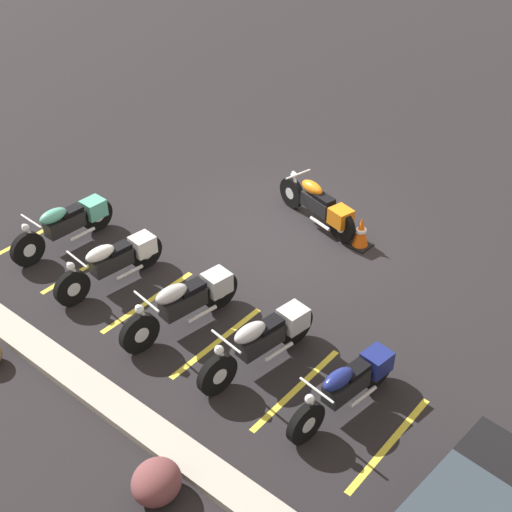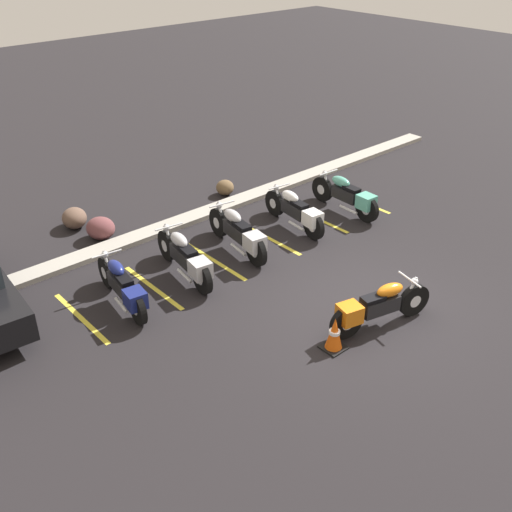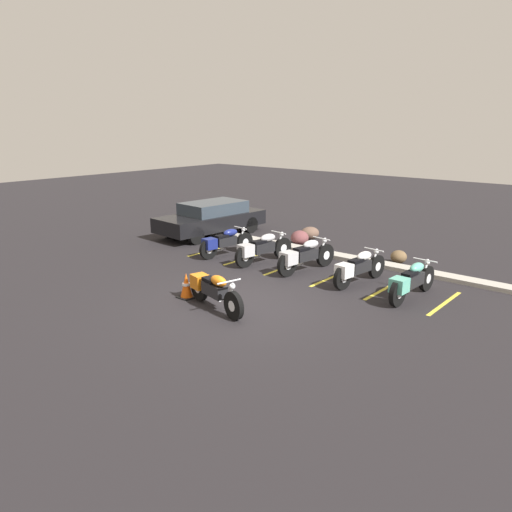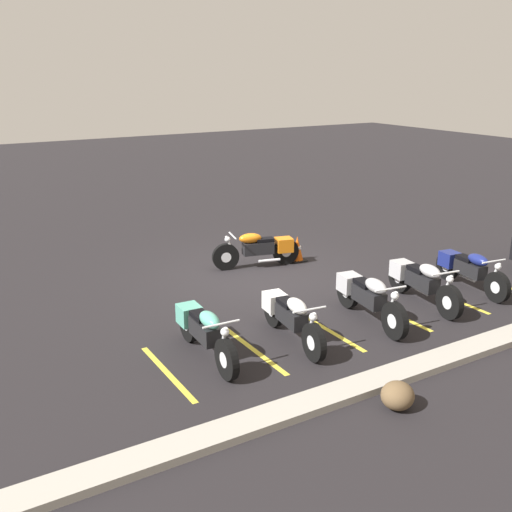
% 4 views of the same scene
% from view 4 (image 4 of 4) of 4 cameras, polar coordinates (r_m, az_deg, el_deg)
% --- Properties ---
extents(ground, '(60.00, 60.00, 0.00)m').
position_cam_4_polar(ground, '(14.10, 0.26, -1.81)').
color(ground, black).
extents(motorcycle_orange_featured, '(2.15, 0.83, 0.86)m').
position_cam_4_polar(motorcycle_orange_featured, '(14.56, 0.44, 0.71)').
color(motorcycle_orange_featured, black).
rests_on(motorcycle_orange_featured, ground).
extents(parked_bike_0, '(0.68, 2.17, 0.86)m').
position_cam_4_polar(parked_bike_0, '(13.91, 19.55, -1.15)').
color(parked_bike_0, black).
rests_on(parked_bike_0, ground).
extents(parked_bike_1, '(0.73, 2.28, 0.90)m').
position_cam_4_polar(parked_bike_1, '(12.77, 15.37, -2.28)').
color(parked_bike_1, black).
rests_on(parked_bike_1, ground).
extents(parked_bike_2, '(0.75, 2.31, 0.91)m').
position_cam_4_polar(parked_bike_2, '(11.68, 10.51, -3.76)').
color(parked_bike_2, black).
rests_on(parked_bike_2, ground).
extents(parked_bike_3, '(0.67, 2.20, 0.87)m').
position_cam_4_polar(parked_bike_3, '(10.68, 3.23, -5.70)').
color(parked_bike_3, black).
rests_on(parked_bike_3, ground).
extents(parked_bike_4, '(0.63, 2.24, 0.88)m').
position_cam_4_polar(parked_bike_4, '(10.13, -5.02, -7.04)').
color(parked_bike_4, black).
rests_on(parked_bike_4, ground).
extents(concrete_curb, '(18.00, 0.50, 0.12)m').
position_cam_4_polar(concrete_curb, '(10.28, 15.99, -9.85)').
color(concrete_curb, '#A8A399').
rests_on(concrete_curb, ground).
extents(landscape_rock_0, '(0.66, 0.65, 0.41)m').
position_cam_4_polar(landscape_rock_0, '(8.98, 13.33, -12.81)').
color(landscape_rock_0, brown).
rests_on(landscape_rock_0, ground).
extents(traffic_cone, '(0.40, 0.40, 0.64)m').
position_cam_4_polar(traffic_cone, '(15.08, 3.94, 0.64)').
color(traffic_cone, black).
rests_on(traffic_cone, ground).
extents(stall_line_0, '(0.10, 2.10, 0.00)m').
position_cam_4_polar(stall_line_0, '(14.58, 22.10, -2.49)').
color(stall_line_0, gold).
rests_on(stall_line_0, ground).
extents(stall_line_1, '(0.10, 2.10, 0.00)m').
position_cam_4_polar(stall_line_1, '(13.38, 17.88, -3.78)').
color(stall_line_1, gold).
rests_on(stall_line_1, ground).
extents(stall_line_2, '(0.10, 2.10, 0.00)m').
position_cam_4_polar(stall_line_2, '(12.28, 12.86, -5.28)').
color(stall_line_2, gold).
rests_on(stall_line_2, ground).
extents(stall_line_3, '(0.10, 2.10, 0.00)m').
position_cam_4_polar(stall_line_3, '(11.30, 6.88, -7.00)').
color(stall_line_3, gold).
rests_on(stall_line_3, ground).
extents(stall_line_4, '(0.10, 2.10, 0.00)m').
position_cam_4_polar(stall_line_4, '(10.47, -0.20, -8.93)').
color(stall_line_4, gold).
rests_on(stall_line_4, ground).
extents(stall_line_5, '(0.10, 2.10, 0.00)m').
position_cam_4_polar(stall_line_5, '(9.84, -8.42, -10.98)').
color(stall_line_5, gold).
rests_on(stall_line_5, ground).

